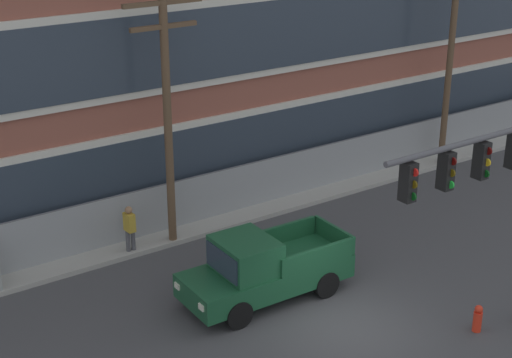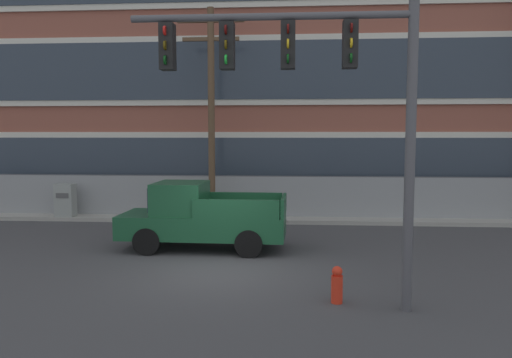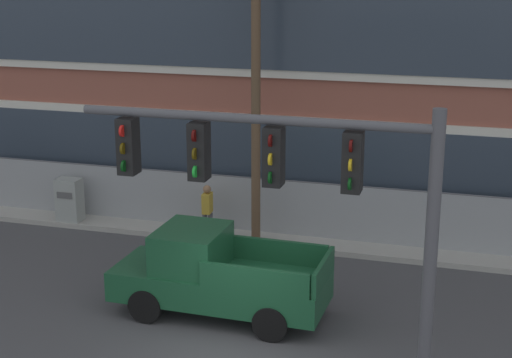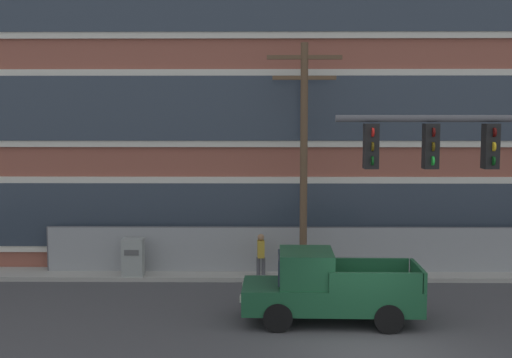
{
  "view_description": "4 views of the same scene",
  "coord_description": "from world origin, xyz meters",
  "px_view_note": "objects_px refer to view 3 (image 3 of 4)",
  "views": [
    {
      "loc": [
        -12.32,
        -13.55,
        11.6
      ],
      "look_at": [
        0.28,
        4.66,
        2.74
      ],
      "focal_mm": 55.0,
      "sensor_mm": 36.0,
      "label": 1
    },
    {
      "loc": [
        1.87,
        -12.32,
        3.49
      ],
      "look_at": [
        0.65,
        3.82,
        2.05
      ],
      "focal_mm": 35.0,
      "sensor_mm": 36.0,
      "label": 2
    },
    {
      "loc": [
        4.69,
        -13.41,
        8.08
      ],
      "look_at": [
        -0.21,
        3.27,
        3.15
      ],
      "focal_mm": 55.0,
      "sensor_mm": 36.0,
      "label": 3
    },
    {
      "loc": [
        -2.79,
        -15.26,
        5.77
      ],
      "look_at": [
        -3.0,
        4.88,
        3.86
      ],
      "focal_mm": 45.0,
      "sensor_mm": 36.0,
      "label": 4
    }
  ],
  "objects_px": {
    "traffic_signal_mast": "(305,203)",
    "pedestrian_near_cabinet": "(207,209)",
    "utility_pole_near_corner": "(256,86)",
    "pickup_truck_dark_green": "(215,276)",
    "electrical_cabinet": "(70,202)"
  },
  "relations": [
    {
      "from": "utility_pole_near_corner",
      "to": "pedestrian_near_cabinet",
      "type": "height_order",
      "value": "utility_pole_near_corner"
    },
    {
      "from": "traffic_signal_mast",
      "to": "electrical_cabinet",
      "type": "xyz_separation_m",
      "value": [
        -9.66,
        9.7,
        -3.78
      ]
    },
    {
      "from": "traffic_signal_mast",
      "to": "utility_pole_near_corner",
      "type": "height_order",
      "value": "utility_pole_near_corner"
    },
    {
      "from": "pedestrian_near_cabinet",
      "to": "pickup_truck_dark_green",
      "type": "bearing_deg",
      "value": -68.14
    },
    {
      "from": "traffic_signal_mast",
      "to": "pickup_truck_dark_green",
      "type": "relative_size",
      "value": 1.2
    },
    {
      "from": "electrical_cabinet",
      "to": "pickup_truck_dark_green",
      "type": "bearing_deg",
      "value": -36.24
    },
    {
      "from": "traffic_signal_mast",
      "to": "electrical_cabinet",
      "type": "relative_size",
      "value": 4.05
    },
    {
      "from": "traffic_signal_mast",
      "to": "utility_pole_near_corner",
      "type": "bearing_deg",
      "value": 110.51
    },
    {
      "from": "electrical_cabinet",
      "to": "pedestrian_near_cabinet",
      "type": "height_order",
      "value": "pedestrian_near_cabinet"
    },
    {
      "from": "traffic_signal_mast",
      "to": "pickup_truck_dark_green",
      "type": "bearing_deg",
      "value": 122.89
    },
    {
      "from": "utility_pole_near_corner",
      "to": "electrical_cabinet",
      "type": "bearing_deg",
      "value": 178.99
    },
    {
      "from": "utility_pole_near_corner",
      "to": "pickup_truck_dark_green",
      "type": "bearing_deg",
      "value": -85.4
    },
    {
      "from": "pickup_truck_dark_green",
      "to": "pedestrian_near_cabinet",
      "type": "bearing_deg",
      "value": 111.86
    },
    {
      "from": "traffic_signal_mast",
      "to": "pedestrian_near_cabinet",
      "type": "height_order",
      "value": "traffic_signal_mast"
    },
    {
      "from": "pickup_truck_dark_green",
      "to": "electrical_cabinet",
      "type": "xyz_separation_m",
      "value": [
        -6.44,
        4.72,
        -0.21
      ]
    }
  ]
}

